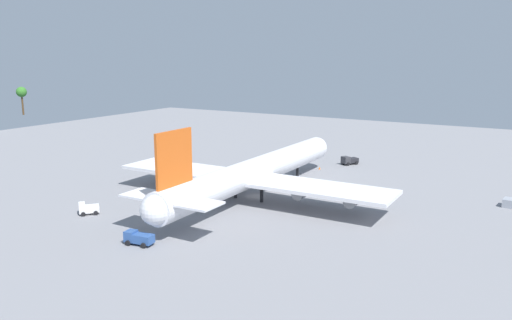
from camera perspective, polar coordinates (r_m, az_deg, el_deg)
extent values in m
plane|color=gray|center=(108.81, 0.00, -4.10)|extent=(276.06, 276.06, 0.00)
cylinder|color=silver|center=(107.44, 0.00, -1.27)|extent=(63.72, 5.79, 5.79)
sphere|color=silver|center=(135.36, 6.80, 1.36)|extent=(5.67, 5.67, 5.67)
sphere|color=silver|center=(82.42, -11.27, -5.55)|extent=(4.92, 4.92, 4.92)
cube|color=#D85919|center=(84.33, -9.19, 0.20)|extent=(8.92, 0.50, 9.26)
cube|color=silver|center=(82.15, -7.09, -4.83)|extent=(5.73, 8.68, 0.36)
cube|color=silver|center=(87.90, -11.92, -3.90)|extent=(5.73, 8.68, 0.36)
cube|color=silver|center=(97.89, 7.23, -3.18)|extent=(10.83, 28.73, 0.70)
cube|color=silver|center=(113.91, -7.83, -1.08)|extent=(10.83, 28.73, 0.70)
cylinder|color=gray|center=(100.86, 5.18, -3.61)|extent=(4.63, 2.43, 2.43)
cylinder|color=gray|center=(97.04, 10.89, -4.40)|extent=(4.63, 2.43, 2.43)
cylinder|color=gray|center=(112.51, -5.76, -2.01)|extent=(4.63, 2.43, 2.43)
cylinder|color=gray|center=(118.92, -9.92, -1.38)|extent=(4.63, 2.43, 2.43)
cylinder|color=black|center=(125.97, 4.67, -1.33)|extent=(0.70, 0.70, 2.62)
cylinder|color=black|center=(104.27, 0.63, -4.06)|extent=(0.70, 0.70, 2.62)
cylinder|color=black|center=(107.44, -2.33, -3.59)|extent=(0.70, 0.70, 2.62)
cube|color=#333338|center=(141.30, 10.05, 0.00)|extent=(2.61, 2.72, 1.88)
cube|color=#232328|center=(142.89, 10.79, -0.02)|extent=(3.63, 3.30, 1.26)
cylinder|color=black|center=(142.35, 9.75, -0.29)|extent=(0.97, 0.72, 0.96)
cylinder|color=black|center=(140.65, 10.34, -0.46)|extent=(0.97, 0.72, 0.96)
cylinder|color=black|center=(144.24, 10.66, -0.17)|extent=(0.97, 0.72, 0.96)
cylinder|color=black|center=(142.56, 11.25, -0.33)|extent=(0.97, 0.72, 0.96)
cube|color=#2D5193|center=(84.42, -13.91, -8.28)|extent=(2.09, 1.82, 1.70)
cube|color=#2D5193|center=(83.14, -12.56, -8.64)|extent=(2.30, 3.40, 1.38)
cylinder|color=black|center=(85.42, -13.40, -8.62)|extent=(0.39, 0.91, 0.88)
cylinder|color=black|center=(83.87, -14.24, -9.05)|extent=(0.39, 0.91, 0.88)
cylinder|color=black|center=(83.80, -11.74, -8.94)|extent=(0.39, 0.91, 0.88)
cylinder|color=black|center=(82.22, -12.56, -9.39)|extent=(0.39, 0.91, 0.88)
cube|color=white|center=(101.64, -19.00, -5.10)|extent=(2.27, 2.41, 1.91)
cube|color=white|center=(101.77, -17.96, -5.22)|extent=(3.33, 3.28, 1.22)
cylinder|color=black|center=(103.05, -18.91, -5.43)|extent=(0.81, 0.74, 0.82)
cylinder|color=black|center=(100.78, -18.87, -5.81)|extent=(0.81, 0.74, 0.82)
cylinder|color=black|center=(103.09, -17.65, -5.34)|extent=(0.81, 0.74, 0.82)
cylinder|color=black|center=(100.83, -17.58, -5.71)|extent=(0.81, 0.74, 0.82)
cube|color=#999EA8|center=(113.11, 26.56, -4.32)|extent=(3.16, 2.26, 1.67)
cone|color=orange|center=(135.12, 7.16, -0.90)|extent=(0.50, 0.50, 0.71)
cylinder|color=#51381E|center=(283.40, -24.78, 5.65)|extent=(0.89, 0.89, 10.02)
sphere|color=#367928|center=(282.91, -24.90, 6.97)|extent=(5.16, 5.16, 5.16)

